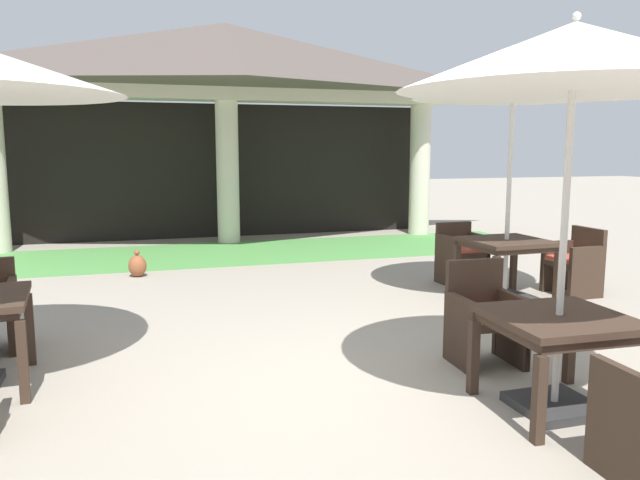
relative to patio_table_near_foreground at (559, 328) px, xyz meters
The scene contains 11 objects.
ground_plane 1.34m from the patio_table_near_foreground, 143.32° to the left, with size 60.00×60.00×0.00m, color #9E9384.
background_pavilion 9.23m from the patio_table_near_foreground, 96.26° to the left, with size 9.49×3.20×4.20m.
lawn_strip 7.47m from the patio_table_near_foreground, 97.43° to the left, with size 11.29×2.60×0.01m, color #519347.
patio_table_near_foreground is the anchor object (origin of this frame).
patio_umbrella_near_foreground 1.83m from the patio_table_near_foreground, 146.31° to the left, with size 2.34×2.34×2.73m.
patio_chair_near_foreground_north 1.03m from the patio_table_near_foreground, 87.55° to the left, with size 0.57×0.55×0.88m.
patio_table_mid_right 3.29m from the patio_table_near_foreground, 62.49° to the left, with size 0.94×0.94×0.76m.
patio_umbrella_mid_right 3.83m from the patio_table_near_foreground, 62.49° to the left, with size 2.36×2.36×2.83m.
patio_chair_mid_right_north 4.22m from the patio_table_near_foreground, 69.27° to the left, with size 0.57×0.55×0.83m.
patio_chair_mid_right_east 3.90m from the patio_table_near_foreground, 49.10° to the left, with size 0.53×0.60×0.85m.
terracotta_urn 6.38m from the patio_table_near_foreground, 115.72° to the left, with size 0.26×0.26×0.40m.
Camera 1 is at (-1.88, -4.26, 1.85)m, focal length 34.97 mm.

